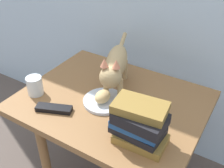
# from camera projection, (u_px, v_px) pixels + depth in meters

# --- Properties ---
(side_table) EXTENTS (0.79, 0.62, 0.55)m
(side_table) POSITION_uv_depth(u_px,v_px,m) (112.00, 112.00, 1.22)
(side_table) COLOR olive
(side_table) RESTS_ON ground
(plate) EXTENTS (0.18, 0.18, 0.01)m
(plate) POSITION_uv_depth(u_px,v_px,m) (104.00, 101.00, 1.15)
(plate) COLOR silver
(plate) RESTS_ON side_table
(bread_roll) EXTENTS (0.06, 0.08, 0.05)m
(bread_roll) POSITION_uv_depth(u_px,v_px,m) (103.00, 97.00, 1.13)
(bread_roll) COLOR #E0BC7A
(bread_roll) RESTS_ON plate
(cat) EXTENTS (0.22, 0.45, 0.23)m
(cat) POSITION_uv_depth(u_px,v_px,m) (115.00, 65.00, 1.16)
(cat) COLOR tan
(cat) RESTS_ON side_table
(book_stack) EXTENTS (0.20, 0.14, 0.16)m
(book_stack) POSITION_uv_depth(u_px,v_px,m) (140.00, 124.00, 0.93)
(book_stack) COLOR olive
(book_stack) RESTS_ON side_table
(candle_jar) EXTENTS (0.07, 0.07, 0.08)m
(candle_jar) POSITION_uv_depth(u_px,v_px,m) (35.00, 87.00, 1.19)
(candle_jar) COLOR silver
(candle_jar) RESTS_ON side_table
(tv_remote) EXTENTS (0.16, 0.10, 0.02)m
(tv_remote) POSITION_uv_depth(u_px,v_px,m) (54.00, 109.00, 1.11)
(tv_remote) COLOR black
(tv_remote) RESTS_ON side_table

